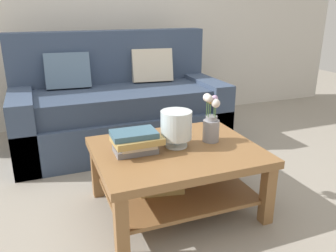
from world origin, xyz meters
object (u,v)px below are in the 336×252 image
Objects in this scene: glass_hurricane_vase at (176,126)px; book_stack_main at (136,141)px; coffee_table at (176,165)px; couch at (119,107)px; flower_pitcher at (211,121)px.

book_stack_main is at bearing -178.97° from glass_hurricane_vase.
couch is at bearing 92.70° from coffee_table.
book_stack_main is at bearing -179.40° from flower_pitcher.
glass_hurricane_vase is (0.07, -1.24, 0.21)m from couch.
flower_pitcher reaches higher than book_stack_main.
coffee_table is 3.16× the size of flower_pitcher.
couch is at bearing 93.34° from glass_hurricane_vase.
book_stack_main is (-0.26, 0.03, 0.19)m from coffee_table.
coffee_table is 3.39× the size of book_stack_main.
coffee_table is at bearing -173.21° from flower_pitcher.
flower_pitcher is (0.25, 0.00, -0.00)m from glass_hurricane_vase.
couch is 5.92× the size of flower_pitcher.
glass_hurricane_vase is 0.72× the size of flower_pitcher.
glass_hurricane_vase is (0.01, 0.03, 0.26)m from coffee_table.
coffee_table is at bearing -5.72° from book_stack_main.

